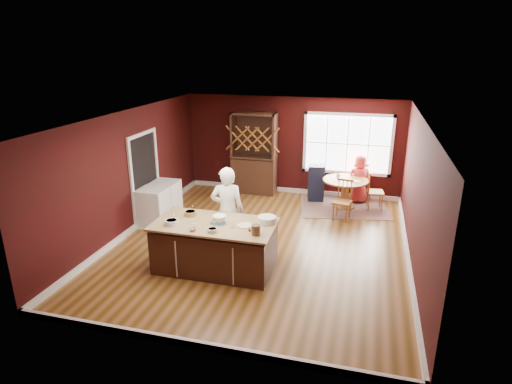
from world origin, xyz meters
TOP-DOWN VIEW (x-y plane):
  - room_shell at (0.00, 0.00)m, footprint 7.00×7.00m
  - window at (1.50, 3.47)m, footprint 2.36×0.10m
  - doorway at (-2.97, 0.60)m, footprint 0.08×1.26m
  - kitchen_island at (-0.56, -1.26)m, footprint 2.23×1.17m
  - dining_table at (1.56, 2.65)m, footprint 1.16×1.16m
  - baker at (-0.55, -0.55)m, footprint 0.73×0.56m
  - layer_cake at (-0.48, -1.21)m, footprint 0.34×0.34m
  - bowl_blue at (-1.29, -1.52)m, footprint 0.24×0.24m
  - bowl_yellow at (-1.13, -1.02)m, footprint 0.23×0.23m
  - bowl_pink at (-0.81, -1.68)m, footprint 0.14×0.14m
  - bowl_olive at (-0.46, -1.64)m, footprint 0.18×0.18m
  - drinking_glass at (-0.19, -1.36)m, footprint 0.08×0.08m
  - dinner_plate at (0.01, -1.24)m, footprint 0.28×0.28m
  - white_tub at (0.36, -0.99)m, footprint 0.34×0.34m
  - stoneware_crock at (0.30, -1.56)m, footprint 0.15×0.15m
  - toy_figurine at (0.15, -1.43)m, footprint 0.05×0.05m
  - rug at (1.56, 2.65)m, footprint 2.47×2.07m
  - chair_east at (2.31, 2.71)m, footprint 0.45×0.47m
  - chair_south at (1.55, 1.78)m, footprint 0.48×0.47m
  - chair_north at (1.84, 3.38)m, footprint 0.56×0.54m
  - seated_woman at (1.89, 3.15)m, footprint 0.73×0.58m
  - high_chair at (0.76, 3.02)m, footprint 0.49×0.49m
  - toddler at (0.81, 3.00)m, footprint 0.18×0.14m
  - table_plate at (1.83, 2.54)m, footprint 0.21×0.21m
  - table_cup at (1.35, 2.81)m, footprint 0.14×0.14m
  - hutch at (-1.02, 3.22)m, footprint 1.24×0.52m
  - washer at (-2.64, 0.28)m, footprint 0.62×0.60m
  - dryer at (-2.64, 0.92)m, footprint 0.61×0.59m

SIDE VIEW (x-z plane):
  - rug at x=1.56m, z-range 0.00..0.01m
  - kitchen_island at x=-0.56m, z-range -0.02..0.90m
  - dryer at x=-2.64m, z-range 0.00..0.89m
  - washer at x=-2.64m, z-range 0.00..0.90m
  - chair_south at x=1.55m, z-range 0.00..0.99m
  - chair_east at x=2.31m, z-range 0.00..1.01m
  - high_chair at x=0.76m, z-range 0.00..1.02m
  - chair_north at x=1.84m, z-range 0.00..1.05m
  - dining_table at x=1.56m, z-range 0.16..0.91m
  - seated_woman at x=1.89m, z-range 0.00..1.29m
  - table_plate at x=1.83m, z-range 0.75..0.77m
  - table_cup at x=1.35m, z-range 0.75..0.84m
  - toddler at x=0.81m, z-range 0.68..0.94m
  - baker at x=-0.55m, z-range 0.00..1.79m
  - dinner_plate at x=0.01m, z-range 0.92..0.94m
  - bowl_pink at x=-0.81m, z-range 0.92..0.97m
  - bowl_olive at x=-0.46m, z-range 0.92..0.99m
  - toy_figurine at x=0.15m, z-range 0.92..1.01m
  - bowl_yellow at x=-1.13m, z-range 0.92..1.01m
  - bowl_blue at x=-1.29m, z-range 0.92..1.01m
  - white_tub at x=0.36m, z-range 0.92..1.04m
  - layer_cake at x=-0.48m, z-range 0.92..1.06m
  - drinking_glass at x=-0.19m, z-range 0.92..1.08m
  - stoneware_crock at x=0.30m, z-range 0.92..1.10m
  - doorway at x=-2.97m, z-range -0.04..2.09m
  - hutch at x=-1.02m, z-range 0.00..2.28m
  - room_shell at x=0.00m, z-range -2.15..4.85m
  - window at x=1.50m, z-range 0.67..2.33m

